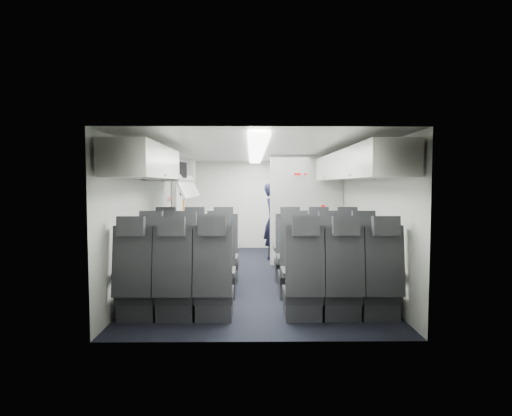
{
  "coord_description": "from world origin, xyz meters",
  "views": [
    {
      "loc": [
        -0.08,
        -6.93,
        1.58
      ],
      "look_at": [
        0.0,
        0.4,
        1.15
      ],
      "focal_mm": 28.0,
      "sensor_mm": 36.0,
      "label": 1
    }
  ],
  "objects_px": {
    "galley_unit": "(294,211)",
    "carry_on_bag": "(171,170)",
    "seat_row_mid": "(257,269)",
    "seat_row_front": "(257,257)",
    "flight_attendant": "(273,221)",
    "boarding_door": "(178,214)",
    "seat_row_rear": "(259,286)"
  },
  "relations": [
    {
      "from": "seat_row_front",
      "to": "flight_attendant",
      "type": "height_order",
      "value": "flight_attendant"
    },
    {
      "from": "seat_row_mid",
      "to": "carry_on_bag",
      "type": "distance_m",
      "value": 2.24
    },
    {
      "from": "seat_row_mid",
      "to": "seat_row_front",
      "type": "bearing_deg",
      "value": 90.0
    },
    {
      "from": "flight_attendant",
      "to": "seat_row_front",
      "type": "bearing_deg",
      "value": -177.02
    },
    {
      "from": "seat_row_mid",
      "to": "boarding_door",
      "type": "relative_size",
      "value": 1.79
    },
    {
      "from": "seat_row_front",
      "to": "galley_unit",
      "type": "bearing_deg",
      "value": 73.72
    },
    {
      "from": "seat_row_front",
      "to": "boarding_door",
      "type": "bearing_deg",
      "value": 128.16
    },
    {
      "from": "seat_row_mid",
      "to": "carry_on_bag",
      "type": "height_order",
      "value": "carry_on_bag"
    },
    {
      "from": "seat_row_rear",
      "to": "flight_attendant",
      "type": "height_order",
      "value": "flight_attendant"
    },
    {
      "from": "seat_row_mid",
      "to": "carry_on_bag",
      "type": "xyz_separation_m",
      "value": [
        -1.39,
        1.04,
        1.41
      ]
    },
    {
      "from": "flight_attendant",
      "to": "carry_on_bag",
      "type": "relative_size",
      "value": 3.85
    },
    {
      "from": "seat_row_rear",
      "to": "galley_unit",
      "type": "bearing_deg",
      "value": 79.35
    },
    {
      "from": "seat_row_rear",
      "to": "boarding_door",
      "type": "height_order",
      "value": "boarding_door"
    },
    {
      "from": "carry_on_bag",
      "to": "flight_attendant",
      "type": "bearing_deg",
      "value": 65.93
    },
    {
      "from": "flight_attendant",
      "to": "galley_unit",
      "type": "bearing_deg",
      "value": -12.2
    },
    {
      "from": "flight_attendant",
      "to": "seat_row_mid",
      "type": "bearing_deg",
      "value": -173.89
    },
    {
      "from": "seat_row_front",
      "to": "flight_attendant",
      "type": "bearing_deg",
      "value": 79.56
    },
    {
      "from": "boarding_door",
      "to": "seat_row_rear",
      "type": "bearing_deg",
      "value": -67.13
    },
    {
      "from": "seat_row_front",
      "to": "carry_on_bag",
      "type": "bearing_deg",
      "value": 174.45
    },
    {
      "from": "seat_row_mid",
      "to": "galley_unit",
      "type": "distance_m",
      "value": 4.3
    },
    {
      "from": "boarding_door",
      "to": "flight_attendant",
      "type": "relative_size",
      "value": 1.15
    },
    {
      "from": "galley_unit",
      "to": "carry_on_bag",
      "type": "bearing_deg",
      "value": -126.92
    },
    {
      "from": "seat_row_rear",
      "to": "flight_attendant",
      "type": "distance_m",
      "value": 3.91
    },
    {
      "from": "seat_row_front",
      "to": "boarding_door",
      "type": "xyz_separation_m",
      "value": [
        -1.64,
        2.09,
        0.55
      ]
    },
    {
      "from": "flight_attendant",
      "to": "carry_on_bag",
      "type": "xyz_separation_m",
      "value": [
        -1.77,
        -1.93,
        1.01
      ]
    },
    {
      "from": "seat_row_rear",
      "to": "seat_row_mid",
      "type": "bearing_deg",
      "value": 90.0
    },
    {
      "from": "flight_attendant",
      "to": "seat_row_rear",
      "type": "bearing_deg",
      "value": -172.2
    },
    {
      "from": "galley_unit",
      "to": "flight_attendant",
      "type": "relative_size",
      "value": 1.18
    },
    {
      "from": "seat_row_front",
      "to": "seat_row_mid",
      "type": "bearing_deg",
      "value": -90.0
    },
    {
      "from": "seat_row_rear",
      "to": "carry_on_bag",
      "type": "xyz_separation_m",
      "value": [
        -1.39,
        1.94,
        1.41
      ]
    },
    {
      "from": "galley_unit",
      "to": "seat_row_front",
      "type": "bearing_deg",
      "value": -106.28
    },
    {
      "from": "seat_row_front",
      "to": "carry_on_bag",
      "type": "distance_m",
      "value": 1.99
    }
  ]
}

